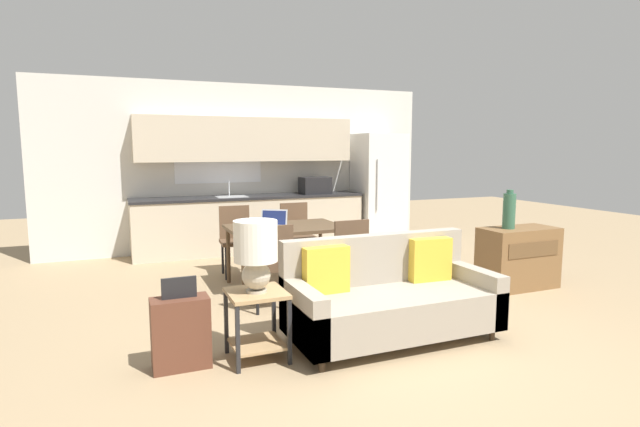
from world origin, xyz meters
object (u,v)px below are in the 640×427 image
at_px(dining_table, 286,232).
at_px(dining_chair_near_right, 347,255).
at_px(couch, 388,299).
at_px(side_table, 257,314).
at_px(dining_chair_far_left, 236,237).
at_px(refrigerator, 378,188).
at_px(dining_chair_far_right, 297,232).
at_px(table_lamp, 256,250).
at_px(dining_chair_near_left, 271,262).
at_px(suitcase, 181,332).
at_px(laptop, 273,223).
at_px(credenza, 518,258).
at_px(vase, 509,211).

height_order(dining_table, dining_chair_near_right, dining_chair_near_right).
xyz_separation_m(couch, side_table, (-1.19, 0.00, 0.02)).
relative_size(dining_table, dining_chair_far_left, 1.50).
distance_m(refrigerator, dining_chair_far_right, 2.44).
height_order(table_lamp, dining_chair_near_left, table_lamp).
bearing_deg(dining_chair_far_left, dining_chair_near_left, -86.10).
distance_m(dining_chair_far_left, suitcase, 2.84).
distance_m(refrigerator, laptop, 3.32).
bearing_deg(dining_table, refrigerator, 40.74).
relative_size(credenza, dining_chair_near_right, 1.02).
bearing_deg(side_table, dining_chair_far_left, 80.21).
xyz_separation_m(credenza, dining_chair_far_left, (-2.96, 1.91, 0.14)).
relative_size(refrigerator, suitcase, 2.70).
relative_size(dining_chair_far_left, suitcase, 1.28).
distance_m(couch, dining_chair_near_right, 1.16).
distance_m(dining_chair_far_right, dining_chair_far_left, 0.86).
bearing_deg(dining_chair_far_right, dining_chair_near_left, -118.12).
relative_size(dining_chair_far_left, laptop, 2.22).
relative_size(dining_chair_near_right, laptop, 2.22).
bearing_deg(dining_chair_far_right, refrigerator, 33.13).
height_order(vase, suitcase, vase).
bearing_deg(dining_chair_near_left, dining_chair_near_right, -176.05).
bearing_deg(refrigerator, laptop, -141.28).
height_order(dining_table, table_lamp, table_lamp).
height_order(dining_chair_far_right, dining_chair_far_left, same).
relative_size(dining_chair_far_right, laptop, 2.22).
bearing_deg(dining_chair_near_left, dining_chair_far_left, -88.12).
distance_m(credenza, suitcase, 4.07).
bearing_deg(dining_chair_far_right, dining_chair_far_left, -177.93).
bearing_deg(couch, suitcase, 177.92).
distance_m(side_table, suitcase, 0.59).
xyz_separation_m(table_lamp, dining_chair_near_right, (1.33, 1.15, -0.38)).
relative_size(credenza, dining_chair_far_right, 1.02).
relative_size(side_table, dining_chair_far_left, 0.61).
bearing_deg(dining_chair_near_left, suitcase, 47.46).
bearing_deg(refrigerator, couch, -118.00).
bearing_deg(credenza, dining_chair_far_right, 137.25).
height_order(couch, credenza, couch).
bearing_deg(suitcase, refrigerator, 45.44).
distance_m(table_lamp, dining_chair_far_right, 3.07).
bearing_deg(laptop, refrigerator, 70.71).
bearing_deg(vase, dining_table, 154.38).
height_order(couch, dining_chair_near_right, dining_chair_near_right).
bearing_deg(table_lamp, side_table, 77.76).
bearing_deg(suitcase, dining_chair_far_left, 68.40).
distance_m(dining_table, dining_chair_near_left, 0.95).
xyz_separation_m(couch, suitcase, (-1.77, 0.06, -0.07)).
bearing_deg(dining_chair_far_left, credenza, -28.66).
height_order(credenza, dining_chair_near_left, dining_chair_near_left).
bearing_deg(table_lamp, dining_chair_far_right, 64.13).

